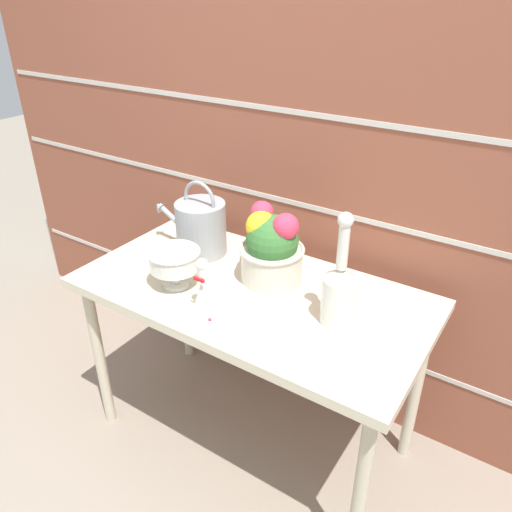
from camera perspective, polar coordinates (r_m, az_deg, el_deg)
The scene contains 9 objects.
ground_plane at distance 2.27m, azimuth -0.48°, elevation -19.68°, with size 12.00×12.00×0.00m, color gray.
brick_wall at distance 1.98m, azimuth 6.59°, elevation 10.91°, with size 3.60×0.08×2.20m.
patio_table at distance 1.83m, azimuth -0.57°, elevation -5.77°, with size 1.26×0.66×0.74m.
watering_can at distance 1.99m, azimuth -6.36°, elevation 3.30°, with size 0.34×0.20×0.30m.
crystal_pedestal_bowl at distance 1.78m, azimuth -9.31°, elevation -0.56°, with size 0.19×0.19×0.14m.
flower_planter at distance 1.78m, azimuth 1.76°, elevation 1.00°, with size 0.24×0.24×0.29m.
glass_decanter at distance 1.58m, azimuth 9.47°, elevation -3.78°, with size 0.11×0.11×0.39m.
figurine_vase at distance 1.65m, azimuth -6.04°, elevation -3.75°, with size 0.08×0.08×0.19m.
fallen_petal at distance 1.63m, azimuth -5.29°, elevation -7.25°, with size 0.01×0.01×0.01m.
Camera 1 is at (0.84, -1.24, 1.71)m, focal length 35.00 mm.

